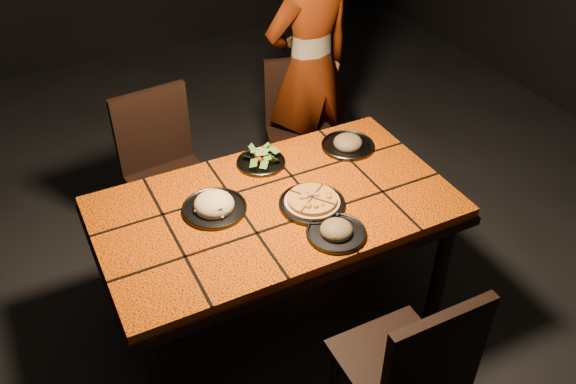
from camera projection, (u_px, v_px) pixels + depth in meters
name	position (u px, v px, depth m)	size (l,w,h in m)	color
room_shell	(273.00, 48.00, 2.30)	(6.04, 7.04, 3.08)	black
dining_table	(275.00, 216.00, 2.80)	(1.62, 0.92, 0.75)	#D75006
chair_near	(412.00, 367.00, 2.31)	(0.43, 0.43, 0.94)	black
chair_far_left	(164.00, 163.00, 3.37)	(0.46, 0.46, 0.94)	black
chair_far_right	(300.00, 122.00, 3.76)	(0.50, 0.50, 0.90)	black
diner	(310.00, 67.00, 3.68)	(0.60, 0.39, 1.64)	brown
plate_pizza	(312.00, 202.00, 2.73)	(0.35, 0.35, 0.04)	#333337
plate_pasta	(214.00, 206.00, 2.70)	(0.29, 0.29, 0.10)	#333337
plate_salad	(261.00, 160.00, 2.98)	(0.24, 0.24, 0.07)	#333337
plate_mushroom_a	(336.00, 231.00, 2.57)	(0.26, 0.26, 0.08)	#333337
plate_mushroom_b	(348.00, 143.00, 3.10)	(0.27, 0.27, 0.09)	#333337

